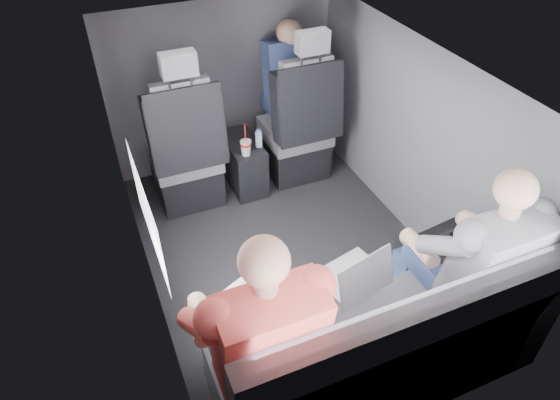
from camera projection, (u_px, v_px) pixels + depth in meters
name	position (u px, v px, depth m)	size (l,w,h in m)	color
floor	(289.00, 255.00, 3.42)	(2.60, 2.60, 0.00)	black
ceiling	(292.00, 69.00, 2.57)	(2.60, 2.60, 0.00)	#B2B2AD
panel_left	(139.00, 213.00, 2.72)	(0.02, 2.60, 1.35)	#56565B
panel_right	(415.00, 144.00, 3.27)	(0.02, 2.60, 1.35)	#56565B
panel_front	(223.00, 86.00, 3.92)	(1.80, 0.02, 1.35)	#56565B
panel_back	(418.00, 345.00, 2.06)	(1.80, 0.02, 1.35)	#56565B
side_window	(147.00, 214.00, 2.37)	(0.02, 0.75, 0.42)	white
seatbelt	(310.00, 95.00, 3.53)	(0.05, 0.01, 0.65)	black
front_seat_left	(186.00, 158.00, 3.63)	(0.52, 0.58, 1.26)	black
front_seat_right	(298.00, 132.00, 3.90)	(0.52, 0.58, 1.26)	black
center_console	(244.00, 164.00, 3.92)	(0.24, 0.48, 0.41)	black
rear_bench	(376.00, 352.00, 2.46)	(1.60, 0.57, 0.92)	#5C5C61
soda_cup	(246.00, 147.00, 3.62)	(0.08, 0.08, 0.25)	white
water_bottle	(259.00, 139.00, 3.70)	(0.05, 0.05, 0.15)	#9AB9D1
laptop_white	(243.00, 311.00, 2.25)	(0.43, 0.46, 0.26)	white
laptop_silver	(355.00, 275.00, 2.42)	(0.37, 0.36, 0.23)	silver
laptop_black	(459.00, 240.00, 2.62)	(0.36, 0.34, 0.24)	black
passenger_rear_left	(258.00, 333.00, 2.14)	(0.54, 0.65, 1.28)	#38383D
passenger_rear_right	(470.00, 260.00, 2.49)	(0.52, 0.64, 1.25)	navy
passenger_front_right	(289.00, 77.00, 3.88)	(0.39, 0.39, 0.76)	navy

